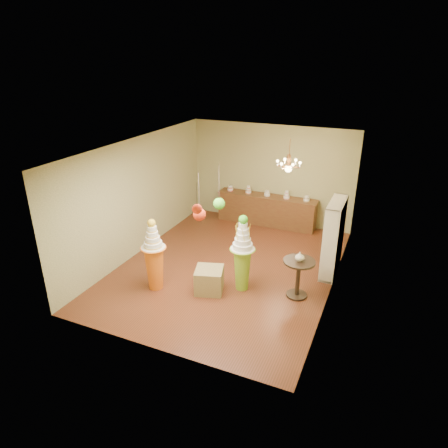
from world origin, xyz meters
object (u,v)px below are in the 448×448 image
at_px(pedestal_orange, 154,261).
at_px(sideboard, 266,209).
at_px(pedestal_green, 242,259).
at_px(round_table, 298,273).

distance_m(pedestal_orange, sideboard, 4.62).
bearing_deg(pedestal_green, pedestal_orange, -157.52).
relative_size(pedestal_orange, round_table, 1.92).
height_order(pedestal_orange, sideboard, pedestal_orange).
bearing_deg(pedestal_orange, pedestal_green, 22.48).
bearing_deg(pedestal_green, sideboard, 100.01).
bearing_deg(round_table, pedestal_orange, -162.63).
distance_m(sideboard, round_table, 4.00).
height_order(sideboard, round_table, sideboard).
relative_size(sideboard, round_table, 3.50).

